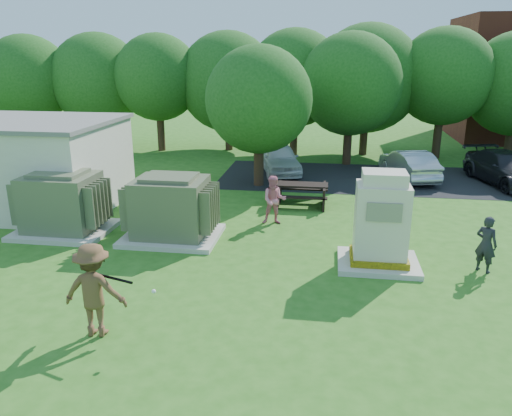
% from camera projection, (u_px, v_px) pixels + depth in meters
% --- Properties ---
extents(ground, '(120.00, 120.00, 0.00)m').
position_uv_depth(ground, '(230.00, 314.00, 11.45)').
color(ground, '#2D6619').
rests_on(ground, ground).
extents(parking_strip, '(20.00, 6.00, 0.01)m').
position_uv_depth(parking_strip, '(435.00, 181.00, 23.19)').
color(parking_strip, '#232326').
rests_on(parking_strip, ground).
extents(transformer_left, '(3.00, 2.40, 2.07)m').
position_uv_depth(transformer_left, '(62.00, 204.00, 16.32)').
color(transformer_left, beige).
rests_on(transformer_left, ground).
extents(transformer_right, '(3.00, 2.40, 2.07)m').
position_uv_depth(transformer_right, '(171.00, 209.00, 15.80)').
color(transformer_right, beige).
rests_on(transformer_right, ground).
extents(generator_cabinet, '(2.22, 1.82, 2.71)m').
position_uv_depth(generator_cabinet, '(381.00, 226.00, 13.68)').
color(generator_cabinet, beige).
rests_on(generator_cabinet, ground).
extents(picnic_table, '(2.03, 1.53, 0.87)m').
position_uv_depth(picnic_table, '(301.00, 192.00, 19.32)').
color(picnic_table, black).
rests_on(picnic_table, ground).
extents(batter, '(1.35, 0.82, 2.04)m').
position_uv_depth(batter, '(94.00, 290.00, 10.34)').
color(batter, brown).
rests_on(batter, ground).
extents(person_by_generator, '(0.69, 0.66, 1.58)m').
position_uv_depth(person_by_generator, '(486.00, 244.00, 13.42)').
color(person_by_generator, '#212327').
rests_on(person_by_generator, ground).
extents(person_at_picnic, '(0.90, 0.74, 1.71)m').
position_uv_depth(person_at_picnic, '(274.00, 200.00, 17.17)').
color(person_at_picnic, '#D57187').
rests_on(person_at_picnic, ground).
extents(car_white, '(2.75, 4.47, 1.42)m').
position_uv_depth(car_white, '(280.00, 158.00, 24.58)').
color(car_white, white).
rests_on(car_white, ground).
extents(car_silver_a, '(2.48, 4.41, 1.38)m').
position_uv_depth(car_silver_a, '(409.00, 165.00, 23.33)').
color(car_silver_a, '#B7B7BC').
rests_on(car_silver_a, ground).
extents(car_dark, '(3.19, 5.31, 1.44)m').
position_uv_depth(car_dark, '(506.00, 169.00, 22.39)').
color(car_dark, black).
rests_on(car_dark, ground).
extents(batting_equipment, '(1.36, 0.31, 0.27)m').
position_uv_depth(batting_equipment, '(118.00, 281.00, 10.11)').
color(batting_equipment, black).
rests_on(batting_equipment, ground).
extents(tree_row, '(41.30, 13.30, 7.30)m').
position_uv_depth(tree_row, '(326.00, 82.00, 27.40)').
color(tree_row, '#47301E').
rests_on(tree_row, ground).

